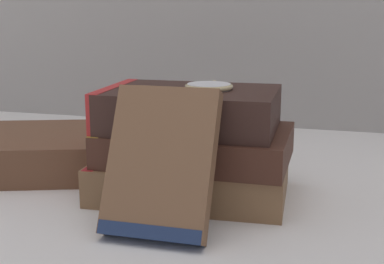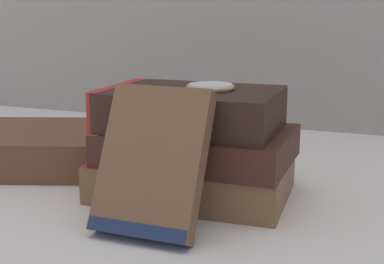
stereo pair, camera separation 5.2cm
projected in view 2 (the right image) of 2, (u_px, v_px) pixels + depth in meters
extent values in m
plane|color=silver|center=(177.00, 208.00, 0.54)|extent=(3.00, 3.00, 0.00)
cube|color=brown|center=(195.00, 177.00, 0.57)|extent=(0.21, 0.14, 0.04)
cube|color=maroon|center=(115.00, 169.00, 0.60)|extent=(0.02, 0.13, 0.04)
cube|color=#422319|center=(198.00, 145.00, 0.56)|extent=(0.19, 0.13, 0.03)
cube|color=olive|center=(122.00, 138.00, 0.59)|extent=(0.01, 0.13, 0.03)
cube|color=#331E19|center=(189.00, 109.00, 0.56)|extent=(0.18, 0.13, 0.04)
cube|color=#B22323|center=(119.00, 104.00, 0.59)|extent=(0.02, 0.12, 0.04)
cube|color=brown|center=(36.00, 148.00, 0.68)|extent=(0.25, 0.22, 0.05)
cube|color=brown|center=(157.00, 162.00, 0.47)|extent=(0.09, 0.08, 0.13)
cube|color=navy|center=(145.00, 232.00, 0.46)|extent=(0.09, 0.02, 0.02)
cylinder|color=silver|center=(210.00, 87.00, 0.55)|extent=(0.05, 0.05, 0.01)
torus|color=tan|center=(210.00, 87.00, 0.55)|extent=(0.05, 0.05, 0.01)
sphere|color=tan|center=(218.00, 84.00, 0.57)|extent=(0.01, 0.01, 0.01)
torus|color=black|center=(161.00, 156.00, 0.72)|extent=(0.05, 0.05, 0.00)
torus|color=black|center=(196.00, 162.00, 0.69)|extent=(0.05, 0.05, 0.00)
cylinder|color=black|center=(178.00, 159.00, 0.71)|extent=(0.02, 0.01, 0.00)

